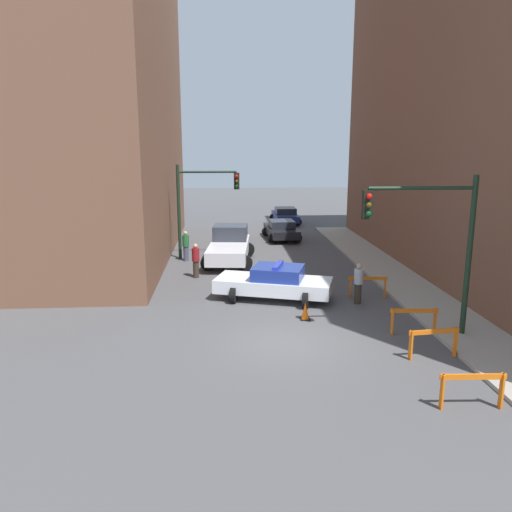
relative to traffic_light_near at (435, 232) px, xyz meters
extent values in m
plane|color=#4C4C4F|center=(-4.73, -0.07, -3.53)|extent=(120.00, 120.00, 0.00)
cube|color=#9E998E|center=(1.47, -0.07, -3.47)|extent=(2.40, 44.00, 0.12)
cube|color=brown|center=(-16.73, 13.93, 8.16)|extent=(14.00, 20.00, 23.38)
cylinder|color=black|center=(1.17, 0.01, -0.81)|extent=(0.18, 0.18, 5.20)
cylinder|color=black|center=(-0.53, 0.01, 1.39)|extent=(3.40, 0.12, 0.12)
cube|color=black|center=(-2.23, 0.01, 0.89)|extent=(0.30, 0.22, 0.90)
sphere|color=red|center=(-2.23, -0.14, 1.16)|extent=(0.18, 0.18, 0.18)
sphere|color=#4C3D0C|center=(-2.23, -0.14, 0.89)|extent=(0.18, 0.18, 0.18)
sphere|color=#0C4219|center=(-2.23, -0.14, 0.62)|extent=(0.18, 0.18, 0.18)
cylinder|color=black|center=(-9.13, 12.47, -0.93)|extent=(0.18, 0.18, 5.20)
cylinder|color=black|center=(-7.53, 12.47, 1.27)|extent=(3.20, 0.12, 0.12)
cube|color=black|center=(-5.93, 12.47, 0.77)|extent=(0.30, 0.22, 0.90)
sphere|color=red|center=(-5.93, 12.33, 1.04)|extent=(0.18, 0.18, 0.18)
sphere|color=#4C3D0C|center=(-5.93, 12.33, 0.77)|extent=(0.18, 0.18, 0.18)
sphere|color=#0C4219|center=(-5.93, 12.33, 0.50)|extent=(0.18, 0.18, 0.18)
cube|color=white|center=(-4.68, 4.50, -2.93)|extent=(5.04, 3.16, 0.55)
cube|color=navy|center=(-4.50, 4.44, -2.39)|extent=(2.37, 2.14, 0.52)
cylinder|color=black|center=(-6.32, 4.12, -3.20)|extent=(0.41, 0.70, 0.66)
cylinder|color=black|center=(-5.81, 5.75, -3.20)|extent=(0.41, 0.70, 0.66)
cylinder|color=black|center=(-3.54, 3.25, -3.20)|extent=(0.41, 0.70, 0.66)
cylinder|color=black|center=(-3.03, 4.88, -3.20)|extent=(0.41, 0.70, 0.66)
cube|color=#2633BF|center=(-4.50, 4.44, -2.07)|extent=(0.60, 1.38, 0.12)
cube|color=silver|center=(-6.40, 11.11, -2.78)|extent=(2.49, 5.56, 0.70)
cube|color=#2D333D|center=(-6.30, 12.19, -2.03)|extent=(1.99, 1.89, 0.80)
cylinder|color=black|center=(-7.16, 12.87, -3.13)|extent=(0.82, 0.33, 0.80)
cylinder|color=black|center=(-5.33, 12.70, -3.13)|extent=(0.82, 0.33, 0.80)
cylinder|color=black|center=(-7.48, 9.53, -3.13)|extent=(0.82, 0.33, 0.80)
cylinder|color=black|center=(-5.64, 9.36, -3.13)|extent=(0.82, 0.33, 0.80)
cube|color=black|center=(-2.79, 17.93, -2.96)|extent=(2.05, 4.40, 0.52)
cube|color=#232833|center=(-2.78, 17.76, -2.46)|extent=(1.69, 1.90, 0.48)
cylinder|color=black|center=(-3.69, 19.21, -3.22)|extent=(0.63, 0.26, 0.62)
cylinder|color=black|center=(-2.04, 19.31, -3.22)|extent=(0.63, 0.26, 0.62)
cylinder|color=black|center=(-3.53, 16.55, -3.22)|extent=(0.63, 0.26, 0.62)
cylinder|color=black|center=(-1.88, 16.65, -3.22)|extent=(0.63, 0.26, 0.62)
cube|color=navy|center=(-1.66, 24.88, -2.96)|extent=(1.82, 4.31, 0.52)
cube|color=#232833|center=(-1.66, 24.70, -2.46)|extent=(1.59, 1.81, 0.48)
cylinder|color=black|center=(-2.49, 26.20, -3.22)|extent=(0.62, 0.22, 0.62)
cylinder|color=black|center=(-0.84, 26.21, -3.22)|extent=(0.62, 0.22, 0.62)
cylinder|color=black|center=(-2.48, 23.54, -3.22)|extent=(0.62, 0.22, 0.62)
cylinder|color=black|center=(-0.82, 23.55, -3.22)|extent=(0.62, 0.22, 0.62)
cylinder|color=#382D23|center=(-8.03, 8.19, -3.12)|extent=(0.29, 0.29, 0.82)
cylinder|color=maroon|center=(-8.03, 8.19, -2.40)|extent=(0.38, 0.38, 0.62)
sphere|color=tan|center=(-8.03, 8.19, -1.98)|extent=(0.23, 0.23, 0.22)
cylinder|color=#474C66|center=(-8.76, 11.80, -3.12)|extent=(0.36, 0.36, 0.82)
cylinder|color=#236633|center=(-8.76, 11.80, -2.40)|extent=(0.46, 0.46, 0.62)
sphere|color=tan|center=(-8.76, 11.80, -1.98)|extent=(0.28, 0.28, 0.22)
cylinder|color=#382D23|center=(-1.35, 3.72, -3.12)|extent=(0.38, 0.38, 0.82)
cylinder|color=#B2B2B7|center=(-1.35, 3.72, -2.40)|extent=(0.49, 0.49, 0.62)
sphere|color=tan|center=(-1.35, 3.72, -1.98)|extent=(0.30, 0.30, 0.22)
cube|color=orange|center=(-0.81, -4.54, -2.70)|extent=(1.60, 0.12, 0.14)
cube|color=orange|center=(-1.52, -4.51, -3.08)|extent=(0.06, 0.16, 0.90)
cube|color=orange|center=(-0.09, -4.58, -3.08)|extent=(0.06, 0.16, 0.90)
cube|color=orange|center=(-0.51, -1.61, -2.70)|extent=(1.60, 0.23, 0.14)
cube|color=orange|center=(-1.22, -1.69, -3.08)|extent=(0.07, 0.16, 0.90)
cube|color=orange|center=(0.21, -1.53, -3.08)|extent=(0.07, 0.16, 0.90)
cube|color=orange|center=(-0.38, 0.29, -2.70)|extent=(1.60, 0.13, 0.14)
cube|color=orange|center=(-1.10, 0.32, -3.08)|extent=(0.06, 0.16, 0.90)
cube|color=orange|center=(0.34, 0.25, -3.08)|extent=(0.06, 0.16, 0.90)
cube|color=orange|center=(-0.74, 4.47, -2.70)|extent=(1.60, 0.23, 0.14)
cube|color=orange|center=(-1.45, 4.55, -3.08)|extent=(0.07, 0.16, 0.90)
cube|color=orange|center=(-0.02, 4.39, -3.08)|extent=(0.07, 0.16, 0.90)
cube|color=black|center=(-3.76, 1.98, -3.51)|extent=(0.36, 0.36, 0.04)
cone|color=#F2600C|center=(-3.76, 1.98, -3.18)|extent=(0.28, 0.28, 0.62)
camera|label=1|loc=(-6.70, -15.13, 2.68)|focal=35.00mm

